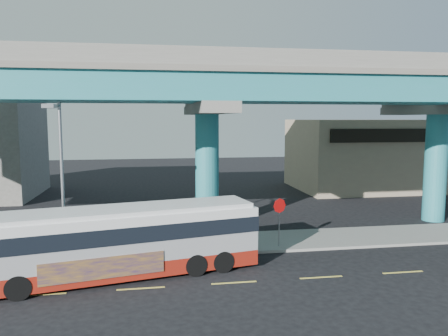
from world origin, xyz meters
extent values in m
plane|color=black|center=(0.00, 0.00, 0.00)|extent=(120.00, 120.00, 0.00)
cube|color=gray|center=(0.00, 5.50, 0.07)|extent=(70.00, 4.00, 0.15)
cube|color=#D8C64C|center=(-8.00, -0.30, 0.01)|extent=(2.00, 0.12, 0.01)
cube|color=#D8C64C|center=(-4.00, -0.30, 0.01)|extent=(2.00, 0.12, 0.01)
cube|color=#D8C64C|center=(0.00, -0.30, 0.01)|extent=(2.00, 0.12, 0.01)
cube|color=#D8C64C|center=(4.00, -0.30, 0.01)|extent=(2.00, 0.12, 0.01)
cube|color=#D8C64C|center=(8.00, -0.30, 0.01)|extent=(2.00, 0.12, 0.01)
cylinder|color=teal|center=(0.00, 9.00, 3.70)|extent=(1.50, 1.50, 7.40)
cube|color=gray|center=(0.00, 9.00, 7.70)|extent=(2.00, 12.00, 0.60)
cube|color=gray|center=(0.00, 12.50, 8.60)|extent=(1.80, 5.00, 1.20)
cylinder|color=teal|center=(16.00, 9.00, 3.70)|extent=(1.50, 1.50, 7.40)
cube|color=gray|center=(16.00, 9.00, 7.70)|extent=(2.00, 12.00, 0.60)
cube|color=gray|center=(16.00, 12.50, 8.60)|extent=(1.80, 5.00, 1.20)
cube|color=teal|center=(0.00, 5.50, 8.70)|extent=(52.00, 5.00, 1.40)
cube|color=gray|center=(0.00, 5.50, 9.55)|extent=(52.00, 5.40, 0.30)
cube|color=gray|center=(0.00, 3.00, 10.10)|extent=(52.00, 0.25, 0.80)
cube|color=gray|center=(0.00, 8.00, 10.10)|extent=(52.00, 0.25, 0.80)
cube|color=teal|center=(0.00, 12.50, 9.90)|extent=(52.00, 5.00, 1.40)
cube|color=gray|center=(0.00, 12.50, 10.75)|extent=(52.00, 5.40, 0.30)
cube|color=gray|center=(0.00, 10.00, 11.30)|extent=(52.00, 0.25, 0.80)
cube|color=gray|center=(0.00, 15.00, 11.30)|extent=(52.00, 0.25, 0.80)
cube|color=tan|center=(18.00, 23.00, 3.50)|extent=(14.00, 10.00, 7.00)
cube|color=black|center=(18.00, 17.90, 5.60)|extent=(12.00, 0.25, 1.20)
cube|color=maroon|center=(-4.79, 1.32, 0.56)|extent=(12.50, 5.07, 0.71)
cube|color=#B7B7BC|center=(-4.79, 1.32, 1.68)|extent=(12.50, 5.07, 1.53)
cube|color=black|center=(-4.79, 1.32, 2.19)|extent=(12.56, 5.13, 0.71)
cube|color=silver|center=(-4.79, 1.32, 2.75)|extent=(12.50, 5.07, 0.41)
cube|color=silver|center=(-4.79, 1.32, 3.06)|extent=(12.05, 4.74, 0.20)
cube|color=black|center=(1.21, 2.59, 2.04)|extent=(0.54, 2.31, 1.22)
cube|color=#1D1251|center=(-5.51, -0.19, 0.94)|extent=(4.99, 1.10, 0.92)
cylinder|color=black|center=(-8.73, -0.71, 0.51)|extent=(1.06, 0.51, 1.02)
cylinder|color=black|center=(-9.22, 1.58, 0.51)|extent=(1.06, 0.51, 1.02)
cylinder|color=black|center=(-1.56, 0.81, 0.51)|extent=(1.06, 0.51, 1.02)
cylinder|color=black|center=(-2.04, 3.10, 0.51)|extent=(1.06, 0.51, 1.02)
cylinder|color=black|center=(-0.26, 1.08, 0.51)|extent=(1.06, 0.51, 1.02)
cylinder|color=black|center=(-0.75, 3.37, 0.51)|extent=(1.06, 0.51, 1.02)
cylinder|color=gray|center=(-7.83, 4.00, 4.04)|extent=(0.16, 0.16, 7.78)
cylinder|color=gray|center=(-7.83, 2.95, 7.72)|extent=(0.12, 2.10, 0.12)
cube|color=gray|center=(-7.83, 1.90, 7.67)|extent=(0.50, 0.70, 0.18)
cylinder|color=gray|center=(3.35, 4.20, 1.31)|extent=(0.06, 0.06, 2.32)
cylinder|color=#B20A0A|center=(3.35, 4.17, 2.42)|extent=(0.76, 0.32, 0.80)
camera|label=1|loc=(-3.41, -18.31, 7.13)|focal=35.00mm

